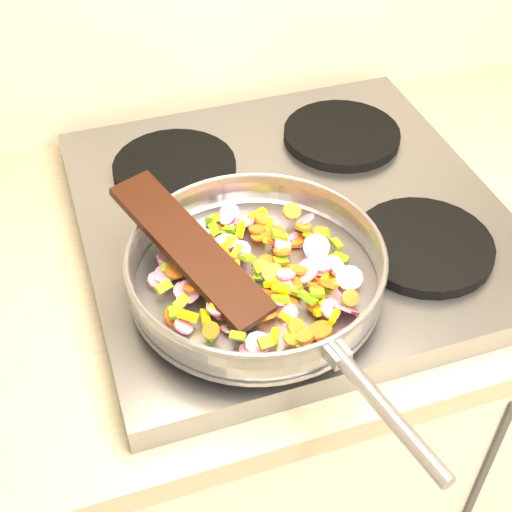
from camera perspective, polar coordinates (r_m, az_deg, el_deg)
name	(u,v)px	position (r m, az deg, el deg)	size (l,w,h in m)	color
cooktop	(291,219)	(1.06, 2.79, 3.00)	(0.60, 0.60, 0.04)	#939399
grate_fl	(227,293)	(0.91, -2.34, -2.96)	(0.19, 0.19, 0.02)	black
grate_fr	(424,245)	(1.00, 13.26, 0.83)	(0.19, 0.19, 0.02)	black
grate_bl	(175,167)	(1.11, -6.53, 7.05)	(0.19, 0.19, 0.02)	black
grate_br	(342,135)	(1.19, 6.86, 9.60)	(0.19, 0.19, 0.02)	black
saute_pan	(257,268)	(0.88, 0.07, -0.95)	(0.36, 0.52, 0.06)	#9E9EA5
vegetable_heap	(260,271)	(0.90, 0.36, -1.19)	(0.27, 0.27, 0.05)	yellow
wooden_spatula	(190,248)	(0.88, -5.32, 0.68)	(0.26, 0.06, 0.01)	black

